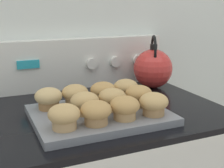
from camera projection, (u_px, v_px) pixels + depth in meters
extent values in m
cube|color=silver|center=(66.00, 7.00, 1.24)|extent=(8.00, 0.05, 2.40)
cube|color=black|center=(97.00, 110.00, 1.03)|extent=(0.80, 0.61, 0.02)
cube|color=silver|center=(72.00, 64.00, 1.25)|extent=(0.78, 0.05, 0.20)
cube|color=teal|center=(28.00, 64.00, 1.15)|extent=(0.08, 0.01, 0.03)
cylinder|color=silver|center=(92.00, 64.00, 1.25)|extent=(0.04, 0.02, 0.04)
cylinder|color=silver|center=(115.00, 62.00, 1.29)|extent=(0.04, 0.02, 0.04)
cylinder|color=silver|center=(138.00, 60.00, 1.33)|extent=(0.04, 0.02, 0.04)
cube|color=slate|center=(99.00, 115.00, 0.93)|extent=(0.39, 0.30, 0.02)
cylinder|color=tan|center=(64.00, 123.00, 0.80)|extent=(0.06, 0.06, 0.03)
ellipsoid|color=tan|center=(64.00, 114.00, 0.79)|extent=(0.08, 0.08, 0.05)
cylinder|color=#A37A4C|center=(96.00, 119.00, 0.83)|extent=(0.06, 0.06, 0.03)
ellipsoid|color=tan|center=(96.00, 110.00, 0.82)|extent=(0.08, 0.08, 0.05)
cylinder|color=tan|center=(125.00, 114.00, 0.87)|extent=(0.06, 0.06, 0.03)
ellipsoid|color=tan|center=(125.00, 105.00, 0.86)|extent=(0.08, 0.08, 0.05)
cylinder|color=#A37A4C|center=(154.00, 110.00, 0.90)|extent=(0.06, 0.06, 0.03)
ellipsoid|color=tan|center=(154.00, 101.00, 0.89)|extent=(0.08, 0.08, 0.05)
cylinder|color=tan|center=(85.00, 109.00, 0.91)|extent=(0.06, 0.06, 0.03)
ellipsoid|color=tan|center=(85.00, 101.00, 0.90)|extent=(0.08, 0.08, 0.05)
cylinder|color=tan|center=(112.00, 104.00, 0.95)|extent=(0.06, 0.06, 0.03)
ellipsoid|color=tan|center=(112.00, 97.00, 0.94)|extent=(0.08, 0.08, 0.05)
cylinder|color=tan|center=(139.00, 101.00, 0.98)|extent=(0.06, 0.06, 0.03)
ellipsoid|color=tan|center=(139.00, 93.00, 0.97)|extent=(0.08, 0.08, 0.05)
cylinder|color=olive|center=(49.00, 104.00, 0.95)|extent=(0.06, 0.06, 0.03)
ellipsoid|color=tan|center=(48.00, 96.00, 0.95)|extent=(0.08, 0.08, 0.05)
cylinder|color=tan|center=(75.00, 100.00, 0.99)|extent=(0.06, 0.06, 0.03)
ellipsoid|color=tan|center=(75.00, 93.00, 0.98)|extent=(0.08, 0.08, 0.05)
cylinder|color=#A37A4C|center=(103.00, 97.00, 1.02)|extent=(0.06, 0.06, 0.03)
ellipsoid|color=tan|center=(103.00, 90.00, 1.02)|extent=(0.08, 0.08, 0.05)
cylinder|color=tan|center=(126.00, 94.00, 1.06)|extent=(0.06, 0.06, 0.03)
ellipsoid|color=tan|center=(126.00, 87.00, 1.05)|extent=(0.08, 0.08, 0.05)
sphere|color=red|center=(153.00, 69.00, 1.26)|extent=(0.16, 0.16, 0.16)
cylinder|color=black|center=(154.00, 47.00, 1.23)|extent=(0.03, 0.03, 0.02)
cone|color=red|center=(151.00, 61.00, 1.32)|extent=(0.06, 0.09, 0.07)
torus|color=black|center=(154.00, 50.00, 1.24)|extent=(0.06, 0.11, 0.12)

